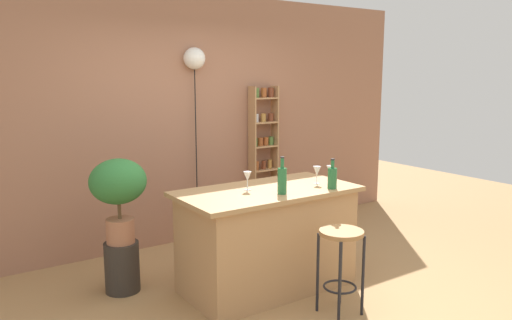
% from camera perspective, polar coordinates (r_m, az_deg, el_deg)
% --- Properties ---
extents(ground, '(12.00, 12.00, 0.00)m').
position_cam_1_polar(ground, '(4.49, 3.55, -15.50)').
color(ground, '#A37A4C').
extents(back_wall, '(6.40, 0.10, 2.80)m').
position_cam_1_polar(back_wall, '(5.74, -8.32, 4.55)').
color(back_wall, '#9E6B51').
rests_on(back_wall, ground).
extents(kitchen_counter, '(1.60, 0.83, 0.91)m').
position_cam_1_polar(kitchen_counter, '(4.54, 1.27, -8.91)').
color(kitchen_counter, tan).
rests_on(kitchen_counter, ground).
extents(bar_stool, '(0.35, 0.35, 0.70)m').
position_cam_1_polar(bar_stool, '(4.10, 9.63, -10.23)').
color(bar_stool, black).
rests_on(bar_stool, ground).
extents(spice_shelf, '(0.36, 0.16, 1.77)m').
position_cam_1_polar(spice_shelf, '(6.19, 0.86, 0.37)').
color(spice_shelf, tan).
rests_on(spice_shelf, ground).
extents(plant_stool, '(0.30, 0.30, 0.45)m').
position_cam_1_polar(plant_stool, '(4.70, -14.99, -11.66)').
color(plant_stool, '#2D2823').
rests_on(plant_stool, ground).
extents(potted_plant, '(0.49, 0.44, 0.75)m').
position_cam_1_polar(potted_plant, '(4.49, -15.40, -3.09)').
color(potted_plant, '#A86B4C').
rests_on(potted_plant, plant_stool).
extents(bottle_sauce_amber, '(0.08, 0.08, 0.32)m').
position_cam_1_polar(bottle_sauce_amber, '(4.22, 2.99, -2.28)').
color(bottle_sauce_amber, '#236638').
rests_on(bottle_sauce_amber, kitchen_counter).
extents(bottle_soda_blue, '(0.08, 0.08, 0.27)m').
position_cam_1_polar(bottle_soda_blue, '(4.46, 8.68, -1.98)').
color(bottle_soda_blue, '#236638').
rests_on(bottle_soda_blue, kitchen_counter).
extents(wine_glass_left, '(0.07, 0.07, 0.16)m').
position_cam_1_polar(wine_glass_left, '(4.35, -0.98, -1.93)').
color(wine_glass_left, silver).
rests_on(wine_glass_left, kitchen_counter).
extents(wine_glass_center, '(0.07, 0.07, 0.16)m').
position_cam_1_polar(wine_glass_center, '(4.68, 8.46, -1.21)').
color(wine_glass_center, silver).
rests_on(wine_glass_center, kitchen_counter).
extents(wine_glass_right, '(0.07, 0.07, 0.16)m').
position_cam_1_polar(wine_glass_right, '(4.63, 6.95, -1.29)').
color(wine_glass_right, silver).
rests_on(wine_glass_right, kitchen_counter).
extents(pendant_globe_light, '(0.24, 0.24, 2.20)m').
position_cam_1_polar(pendant_globe_light, '(5.67, -7.03, 11.19)').
color(pendant_globe_light, black).
rests_on(pendant_globe_light, ground).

